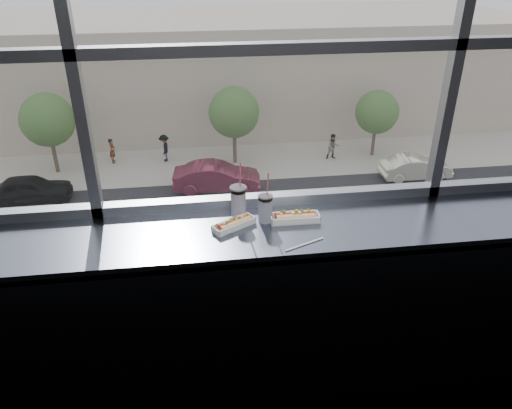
{
  "coord_description": "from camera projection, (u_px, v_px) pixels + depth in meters",
  "views": [
    {
      "loc": [
        -0.44,
        -1.07,
        2.52
      ],
      "look_at": [
        -0.13,
        1.23,
        1.25
      ],
      "focal_mm": 35.0,
      "sensor_mm": 36.0,
      "label": 1
    }
  ],
  "objects": [
    {
      "name": "soda_cup_left",
      "position": [
        238.0,
        200.0,
        2.8
      ],
      "size": [
        0.09,
        0.09,
        0.34
      ],
      "color": "white",
      "rests_on": "counter"
    },
    {
      "name": "car_near_d",
      "position": [
        364.0,
        239.0,
        23.0
      ],
      "size": [
        2.94,
        6.35,
        2.07
      ],
      "primitive_type": "imported",
      "rotation": [
        0.0,
        0.0,
        1.63
      ],
      "color": "beige",
      "rests_on": "street_asphalt"
    },
    {
      "name": "car_far_a",
      "position": [
        29.0,
        185.0,
        27.98
      ],
      "size": [
        2.93,
        6.33,
        2.06
      ],
      "primitive_type": "imported",
      "rotation": [
        0.0,
        0.0,
        1.63
      ],
      "color": "black",
      "rests_on": "street_asphalt"
    },
    {
      "name": "loose_straw",
      "position": [
        305.0,
        244.0,
        2.57
      ],
      "size": [
        0.22,
        0.1,
        0.01
      ],
      "primitive_type": "cylinder",
      "rotation": [
        0.0,
        1.57,
        0.4
      ],
      "color": "white",
      "rests_on": "counter"
    },
    {
      "name": "counter",
      "position": [
        279.0,
        232.0,
        2.74
      ],
      "size": [
        6.0,
        0.55,
        0.06
      ],
      "primitive_type": "cube",
      "color": "slate",
      "rests_on": "ground"
    },
    {
      "name": "pedestrian_a",
      "position": [
        112.0,
        148.0,
        32.85
      ],
      "size": [
        0.67,
        0.9,
        2.02
      ],
      "primitive_type": "imported",
      "rotation": [
        0.0,
        0.0,
        1.57
      ],
      "color": "#66605B",
      "rests_on": "far_sidewalk"
    },
    {
      "name": "wall_back_lower",
      "position": [
        270.0,
        278.0,
        3.23
      ],
      "size": [
        6.0,
        0.0,
        6.0
      ],
      "primitive_type": "plane",
      "rotation": [
        1.57,
        0.0,
        0.0
      ],
      "color": "black",
      "rests_on": "ground"
    },
    {
      "name": "pedestrian_d",
      "position": [
        333.0,
        144.0,
        33.37
      ],
      "size": [
        0.93,
        0.7,
        2.09
      ],
      "primitive_type": "imported",
      "color": "#66605B",
      "rests_on": "far_sidewalk"
    },
    {
      "name": "plaza_ground",
      "position": [
        195.0,
        97.0,
        46.61
      ],
      "size": [
        120.0,
        120.0,
        0.0
      ],
      "primitive_type": "plane",
      "color": "#ABA596",
      "rests_on": "ground"
    },
    {
      "name": "far_building",
      "position": [
        194.0,
        68.0,
        39.91
      ],
      "size": [
        50.0,
        14.0,
        8.0
      ],
      "primitive_type": "cube",
      "color": "#A89988",
      "rests_on": "plaza_ground"
    },
    {
      "name": "tree_center",
      "position": [
        234.0,
        113.0,
        31.73
      ],
      "size": [
        3.28,
        3.28,
        5.12
      ],
      "color": "#47382B",
      "rests_on": "far_sidewalk"
    },
    {
      "name": "street_asphalt",
      "position": [
        207.0,
        225.0,
        26.15
      ],
      "size": [
        80.0,
        10.0,
        0.06
      ],
      "primitive_type": "cube",
      "color": "black",
      "rests_on": "plaza_ground"
    },
    {
      "name": "counter_fascia",
      "position": [
        285.0,
        335.0,
        2.77
      ],
      "size": [
        6.0,
        0.04,
        1.04
      ],
      "primitive_type": "cube",
      "color": "slate",
      "rests_on": "ground"
    },
    {
      "name": "far_sidewalk",
      "position": [
        201.0,
        164.0,
        33.11
      ],
      "size": [
        80.0,
        6.0,
        0.04
      ],
      "primitive_type": "cube",
      "color": "#ABA596",
      "rests_on": "plaza_ground"
    },
    {
      "name": "tree_right",
      "position": [
        377.0,
        112.0,
        33.04
      ],
      "size": [
        2.9,
        2.9,
        4.53
      ],
      "color": "#47382B",
      "rests_on": "far_sidewalk"
    },
    {
      "name": "soda_cup_right",
      "position": [
        265.0,
        207.0,
        2.75
      ],
      "size": [
        0.08,
        0.08,
        0.31
      ],
      "color": "white",
      "rests_on": "counter"
    },
    {
      "name": "car_near_b",
      "position": [
        60.0,
        261.0,
        21.39
      ],
      "size": [
        2.69,
        6.41,
        2.14
      ],
      "primitive_type": "imported",
      "rotation": [
        0.0,
        0.0,
        1.57
      ],
      "color": "black",
      "rests_on": "street_asphalt"
    },
    {
      "name": "tree_left",
      "position": [
        47.0,
        120.0,
        30.37
      ],
      "size": [
        3.3,
        3.3,
        5.16
      ],
      "color": "#47382B",
      "rests_on": "far_sidewalk"
    },
    {
      "name": "car_near_c",
      "position": [
        226.0,
        250.0,
        22.25
      ],
      "size": [
        3.26,
        6.36,
        2.03
      ],
      "primitive_type": "imported",
      "rotation": [
        0.0,
        0.0,
        1.69
      ],
      "color": "#842F00",
      "rests_on": "street_asphalt"
    },
    {
      "name": "hotdog_tray_right",
      "position": [
        295.0,
        217.0,
        2.77
      ],
      "size": [
        0.28,
        0.1,
        0.07
      ],
      "rotation": [
        0.0,
        0.0,
        -0.02
      ],
      "color": "white",
      "rests_on": "counter"
    },
    {
      "name": "car_near_e",
      "position": [
        490.0,
        228.0,
        23.66
      ],
      "size": [
        3.62,
        7.25,
        2.33
      ],
      "primitive_type": "imported",
      "rotation": [
        0.0,
        0.0,
        1.67
      ],
      "color": "navy",
      "rests_on": "street_asphalt"
    },
    {
      "name": "wrapper",
      "position": [
        223.0,
        230.0,
        2.68
      ],
      "size": [
        0.1,
        0.07,
        0.03
      ],
      "primitive_type": "ellipsoid",
      "color": "silver",
      "rests_on": "counter"
    },
    {
      "name": "car_far_b",
      "position": [
        217.0,
        173.0,
        29.18
      ],
      "size": [
        3.46,
        6.96,
        2.24
      ],
      "primitive_type": "imported",
      "rotation": [
        0.0,
        0.0,
        1.47
      ],
      "color": "maroon",
      "rests_on": "street_asphalt"
    },
    {
      "name": "hotdog_tray_left",
      "position": [
        234.0,
        223.0,
        2.71
      ],
      "size": [
        0.25,
        0.19,
        0.06
      ],
      "rotation": [
        0.0,
        0.0,
        0.53
      ],
      "color": "white",
      "rests_on": "counter"
    },
    {
      "name": "car_far_c",
      "position": [
        416.0,
        164.0,
        30.7
      ],
      "size": [
        2.51,
        5.83,
        1.93
      ],
      "primitive_type": "imported",
      "rotation": [
        0.0,
        0.0,
        1.59
      ],
      "color": "white",
      "rests_on": "street_asphalt"
    },
    {
      "name": "pedestrian_b",
      "position": [
        164.0,
        146.0,
        33.04
      ],
      "size": [
        0.73,
        0.97,
        2.19
      ],
      "primitive_type": "imported",
      "rotation": [
        0.0,
        0.0,
        4.71
      ],
      "color": "#66605B",
      "rests_on": "far_sidewalk"
    }
  ]
}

